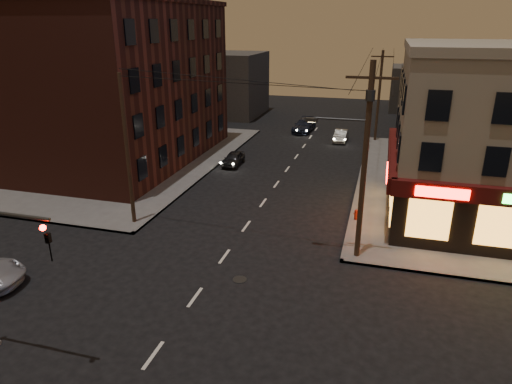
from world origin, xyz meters
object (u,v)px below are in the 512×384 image
(sedan_near, at_px, (234,159))
(fire_hydrant, at_px, (356,214))
(sedan_mid, at_px, (341,136))
(sedan_far, at_px, (304,126))

(sedan_near, relative_size, fire_hydrant, 5.07)
(sedan_mid, bearing_deg, fire_hydrant, -80.01)
(sedan_far, distance_m, fire_hydrant, 25.02)
(sedan_mid, xyz_separation_m, sedan_far, (-4.51, 3.45, 0.10))
(sedan_mid, distance_m, fire_hydrant, 20.63)
(sedan_mid, height_order, sedan_far, sedan_far)
(fire_hydrant, bearing_deg, sedan_near, 140.18)
(sedan_far, relative_size, fire_hydrant, 7.10)
(sedan_mid, distance_m, sedan_far, 5.68)
(sedan_near, xyz_separation_m, sedan_mid, (8.10, 11.10, 0.01))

